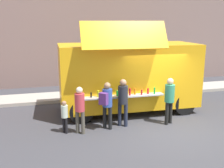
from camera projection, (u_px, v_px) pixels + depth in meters
ground_plane at (168, 130)px, 9.16m from camera, size 60.00×60.00×0.00m
curb_strip at (32, 99)px, 12.64m from camera, size 28.00×1.60×0.15m
food_truck_main at (128, 75)px, 10.85m from camera, size 5.64×2.93×3.72m
trash_bin at (179, 84)px, 14.21m from camera, size 0.60×0.60×0.87m
customer_front_ordering at (123, 98)px, 9.32m from camera, size 0.35×0.35×1.73m
customer_mid_with_backpack at (107, 101)px, 9.04m from camera, size 0.51×0.52×1.68m
customer_rear_waiting at (80, 106)px, 8.70m from camera, size 0.33×0.33×1.62m
customer_extra_browsing at (169, 97)px, 9.53m from camera, size 0.35×0.35×1.73m
child_near_queue at (65, 114)px, 8.80m from camera, size 0.23×0.23×1.13m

